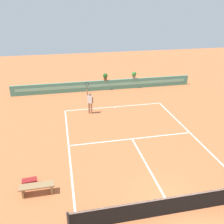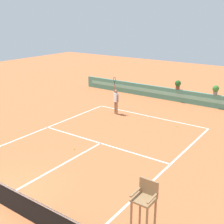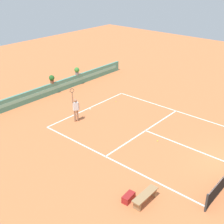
{
  "view_description": "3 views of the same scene",
  "coord_description": "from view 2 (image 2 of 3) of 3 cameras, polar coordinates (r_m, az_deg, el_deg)",
  "views": [
    {
      "loc": [
        -4.22,
        -7.22,
        8.3
      ],
      "look_at": [
        -0.86,
        8.7,
        1.0
      ],
      "focal_mm": 40.1,
      "sensor_mm": 36.0,
      "label": 1
    },
    {
      "loc": [
        8.94,
        -5.18,
        6.62
      ],
      "look_at": [
        -0.86,
        8.7,
        1.0
      ],
      "focal_mm": 47.22,
      "sensor_mm": 36.0,
      "label": 2
    },
    {
      "loc": [
        -15.03,
        -3.53,
        10.11
      ],
      "look_at": [
        -0.86,
        8.7,
        1.0
      ],
      "focal_mm": 48.02,
      "sensor_mm": 36.0,
      "label": 3
    }
  ],
  "objects": [
    {
      "name": "potted_plant_right",
      "position": [
        22.96,
        19.43,
        4.14
      ],
      "size": [
        0.48,
        0.48,
        0.72
      ],
      "color": "gray",
      "rests_on": "back_wall_barrier"
    },
    {
      "name": "umpire_chair",
      "position": [
        8.99,
        6.34,
        -17.77
      ],
      "size": [
        0.6,
        0.6,
        2.14
      ],
      "color": "#99754C",
      "rests_on": "ground"
    },
    {
      "name": "potted_plant_centre",
      "position": [
        23.89,
        12.63,
        5.27
      ],
      "size": [
        0.48,
        0.48,
        0.72
      ],
      "color": "brown",
      "rests_on": "back_wall_barrier"
    },
    {
      "name": "tennis_player",
      "position": [
        20.4,
        0.78,
        2.45
      ],
      "size": [
        0.58,
        0.35,
        2.58
      ],
      "color": "#9E7051",
      "rests_on": "ground"
    },
    {
      "name": "tennis_ball_mid_court",
      "position": [
        15.47,
        -7.33,
        -7.06
      ],
      "size": [
        0.07,
        0.07,
        0.07
      ],
      "primitive_type": "sphere",
      "color": "#CCE033",
      "rests_on": "ground"
    },
    {
      "name": "ground_plane",
      "position": [
        15.77,
        -3.15,
        -6.55
      ],
      "size": [
        60.0,
        60.0,
        0.0
      ],
      "primitive_type": "plane",
      "color": "#C66B3D"
    },
    {
      "name": "back_wall_barrier",
      "position": [
        24.14,
        12.29,
        3.19
      ],
      "size": [
        18.0,
        0.21,
        1.0
      ],
      "color": "#4C8E7A",
      "rests_on": "ground"
    },
    {
      "name": "court_lines",
      "position": [
        16.29,
        -1.58,
        -5.67
      ],
      "size": [
        8.32,
        11.94,
        0.01
      ],
      "color": "white",
      "rests_on": "ground"
    },
    {
      "name": "tennis_ball_near_baseline",
      "position": [
        18.73,
        12.48,
        -2.74
      ],
      "size": [
        0.07,
        0.07,
        0.07
      ],
      "primitive_type": "sphere",
      "color": "#CCE033",
      "rests_on": "ground"
    }
  ]
}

